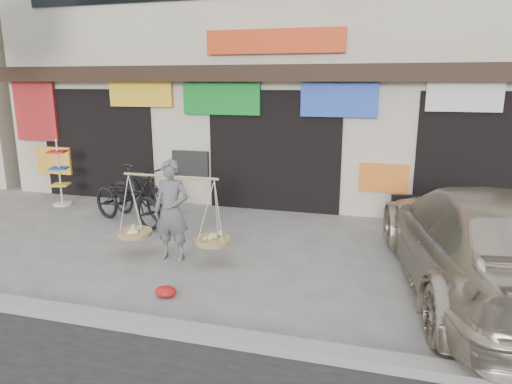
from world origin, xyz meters
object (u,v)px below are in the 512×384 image
(bike_1, at_px, (139,192))
(display_rack, at_px, (60,179))
(bike_0, at_px, (127,199))
(suv, at_px, (482,241))
(street_vendor, at_px, (172,214))

(bike_1, distance_m, display_rack, 2.42)
(bike_0, relative_size, display_rack, 1.29)
(bike_0, relative_size, bike_1, 1.06)
(suv, height_order, display_rack, display_rack)
(bike_0, height_order, suv, suv)
(suv, bearing_deg, bike_0, -20.70)
(street_vendor, distance_m, bike_1, 2.60)
(bike_1, height_order, display_rack, display_rack)
(suv, relative_size, display_rack, 3.44)
(bike_1, bearing_deg, bike_0, -164.54)
(display_rack, bearing_deg, suv, -15.37)
(bike_0, distance_m, display_rack, 2.51)
(street_vendor, height_order, display_rack, street_vendor)
(bike_0, bearing_deg, bike_1, 15.79)
(street_vendor, xyz_separation_m, bike_0, (-1.75, 1.51, -0.23))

